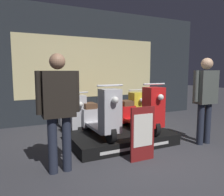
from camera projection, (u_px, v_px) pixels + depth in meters
ground_plane at (163, 161)px, 3.53m from camera, size 30.00×30.00×0.00m
shop_wall_back at (90, 66)px, 6.36m from camera, size 7.57×0.09×3.20m
display_platform at (119, 137)px, 4.46m from camera, size 2.01×1.37×0.21m
scooter_display_left at (100, 116)px, 4.14m from camera, size 0.47×1.51×1.00m
scooter_display_right at (140, 112)px, 4.53m from camera, size 0.47×1.51×1.00m
scooter_backrow_0 at (72, 116)px, 5.13m from camera, size 0.47×1.51×1.00m
scooter_backrow_1 at (101, 114)px, 5.45m from camera, size 0.47×1.51×1.00m
scooter_backrow_2 at (128, 111)px, 5.77m from camera, size 0.47×1.51×1.00m
person_left_browsing at (59, 103)px, 3.03m from camera, size 0.60×0.25×1.68m
person_right_browsing at (205, 94)px, 4.24m from camera, size 0.59×0.24×1.69m
price_sign_board at (143, 134)px, 3.49m from camera, size 0.43×0.04×0.88m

